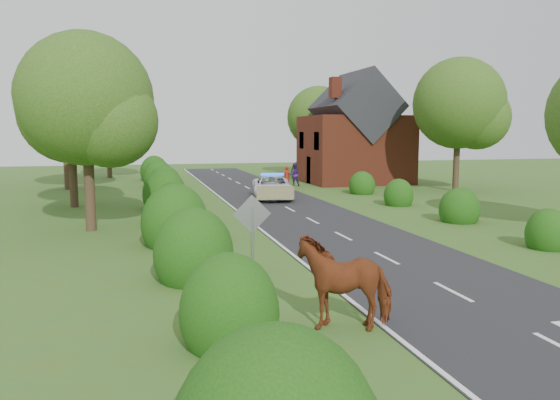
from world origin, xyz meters
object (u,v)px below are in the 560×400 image
object	(u,v)px
cow	(344,287)
pedestrian_red	(287,176)
police_van	(272,187)
road_sign	(252,227)
pedestrian_purple	(294,175)

from	to	relation	value
cow	pedestrian_red	bearing A→B (deg)	179.88
cow	police_van	world-z (taller)	cow
road_sign	pedestrian_red	distance (m)	27.20
police_van	road_sign	bearing A→B (deg)	-95.29
cow	pedestrian_purple	world-z (taller)	pedestrian_purple
road_sign	police_van	world-z (taller)	road_sign
road_sign	police_van	xyz separation A→B (m)	(5.23, 18.95, -0.92)
pedestrian_purple	pedestrian_red	bearing A→B (deg)	29.43
pedestrian_red	pedestrian_purple	size ratio (longest dim) A/B	0.89
road_sign	cow	bearing A→B (deg)	-69.05
pedestrian_purple	police_van	bearing A→B (deg)	71.14
road_sign	pedestrian_red	bearing A→B (deg)	72.70
road_sign	cow	world-z (taller)	road_sign
police_van	pedestrian_red	world-z (taller)	police_van
road_sign	pedestrian_purple	size ratio (longest dim) A/B	1.41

